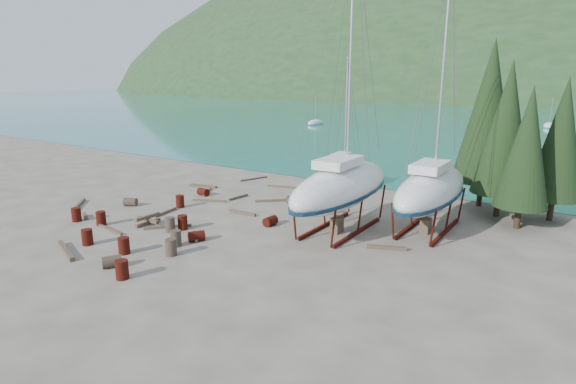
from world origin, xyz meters
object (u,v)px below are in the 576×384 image
Objects in this scene: small_sailboat_shore at (343,168)px; large_sailboat_near at (342,185)px; worker at (295,204)px; large_sailboat_far at (431,189)px.

large_sailboat_near is at bearing -69.44° from small_sailboat_shore.
worker is (-3.92, 1.01, -1.95)m from large_sailboat_near.
small_sailboat_shore is at bearing 2.30° from worker.
large_sailboat_near reaches higher than large_sailboat_far.
large_sailboat_far is at bearing -42.24° from small_sailboat_shore.
large_sailboat_near is at bearing -108.47° from worker.
large_sailboat_far is at bearing 31.69° from large_sailboat_near.
worker is at bearing 163.62° from large_sailboat_near.
large_sailboat_near is 5.21m from large_sailboat_far.
large_sailboat_near reaches higher than worker.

